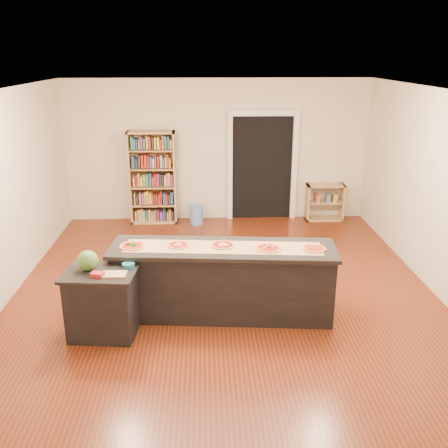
{
  "coord_description": "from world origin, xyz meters",
  "views": [
    {
      "loc": [
        -0.27,
        -6.35,
        3.27
      ],
      "look_at": [
        0.0,
        0.2,
        1.0
      ],
      "focal_mm": 40.0,
      "sensor_mm": 36.0,
      "label": 1
    }
  ],
  "objects_px": {
    "kitchen_island": "(223,281)",
    "side_counter": "(102,303)",
    "bookshelf": "(153,178)",
    "watermelon": "(88,261)",
    "waste_bin": "(197,215)",
    "low_shelf": "(325,202)"
  },
  "relations": [
    {
      "from": "waste_bin",
      "to": "watermelon",
      "type": "relative_size",
      "value": 1.59
    },
    {
      "from": "kitchen_island",
      "to": "side_counter",
      "type": "bearing_deg",
      "value": -157.91
    },
    {
      "from": "bookshelf",
      "to": "waste_bin",
      "type": "distance_m",
      "value": 1.13
    },
    {
      "from": "kitchen_island",
      "to": "bookshelf",
      "type": "height_order",
      "value": "bookshelf"
    },
    {
      "from": "side_counter",
      "to": "kitchen_island",
      "type": "bearing_deg",
      "value": 22.75
    },
    {
      "from": "kitchen_island",
      "to": "side_counter",
      "type": "distance_m",
      "value": 1.53
    },
    {
      "from": "kitchen_island",
      "to": "low_shelf",
      "type": "xyz_separation_m",
      "value": [
        2.22,
        3.81,
        -0.1
      ]
    },
    {
      "from": "side_counter",
      "to": "watermelon",
      "type": "bearing_deg",
      "value": 165.23
    },
    {
      "from": "side_counter",
      "to": "bookshelf",
      "type": "bearing_deg",
      "value": 92.6
    },
    {
      "from": "side_counter",
      "to": "waste_bin",
      "type": "height_order",
      "value": "side_counter"
    },
    {
      "from": "kitchen_island",
      "to": "watermelon",
      "type": "height_order",
      "value": "watermelon"
    },
    {
      "from": "bookshelf",
      "to": "waste_bin",
      "type": "bearing_deg",
      "value": -11.56
    },
    {
      "from": "waste_bin",
      "to": "watermelon",
      "type": "height_order",
      "value": "watermelon"
    },
    {
      "from": "watermelon",
      "to": "kitchen_island",
      "type": "bearing_deg",
      "value": 14.03
    },
    {
      "from": "low_shelf",
      "to": "waste_bin",
      "type": "xyz_separation_m",
      "value": [
        -2.6,
        -0.18,
        -0.18
      ]
    },
    {
      "from": "side_counter",
      "to": "bookshelf",
      "type": "xyz_separation_m",
      "value": [
        0.22,
        4.25,
        0.5
      ]
    },
    {
      "from": "bookshelf",
      "to": "side_counter",
      "type": "bearing_deg",
      "value": -93.0
    },
    {
      "from": "kitchen_island",
      "to": "waste_bin",
      "type": "height_order",
      "value": "kitchen_island"
    },
    {
      "from": "kitchen_island",
      "to": "waste_bin",
      "type": "xyz_separation_m",
      "value": [
        -0.38,
        3.63,
        -0.28
      ]
    },
    {
      "from": "side_counter",
      "to": "bookshelf",
      "type": "relative_size",
      "value": 0.46
    },
    {
      "from": "bookshelf",
      "to": "watermelon",
      "type": "distance_m",
      "value": 4.22
    },
    {
      "from": "bookshelf",
      "to": "kitchen_island",
      "type": "bearing_deg",
      "value": -71.97
    }
  ]
}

